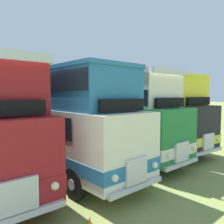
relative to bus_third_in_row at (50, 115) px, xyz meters
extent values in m
plane|color=olive|center=(0.01, 0.27, -2.47)|extent=(200.00, 200.00, 0.00)
cube|color=#19232D|center=(-3.10, -4.99, -0.12)|extent=(2.20, 0.15, 0.90)
cube|color=silver|center=(-3.09, -5.10, -1.37)|extent=(0.90, 0.14, 0.80)
cube|color=silver|center=(-3.09, -5.13, -1.87)|extent=(2.30, 0.19, 0.16)
sphere|color=#EAEACC|center=(-2.19, -5.09, -1.37)|extent=(0.22, 0.22, 0.22)
cube|color=silver|center=(-3.11, -4.55, 1.93)|extent=(2.40, 0.16, 0.24)
cube|color=black|center=(-3.11, -4.50, 0.63)|extent=(1.90, 0.16, 0.40)
cylinder|color=black|center=(-1.98, -3.42, -1.95)|extent=(0.30, 1.05, 1.04)
cylinder|color=silver|center=(-1.83, -3.42, -1.95)|extent=(0.03, 0.36, 0.36)
cube|color=silver|center=(0.01, -0.12, -0.77)|extent=(2.99, 10.93, 2.30)
cube|color=teal|center=(0.01, -0.12, -1.37)|extent=(3.03, 10.97, 0.44)
cube|color=#19232D|center=(-0.01, 0.28, -0.17)|extent=(2.91, 8.53, 0.76)
cube|color=#19232D|center=(0.25, -5.47, -0.12)|extent=(2.20, 0.20, 0.90)
cube|color=silver|center=(0.25, -5.58, -1.37)|extent=(0.90, 0.16, 0.80)
cube|color=silver|center=(0.25, -5.61, -1.87)|extent=(2.30, 0.24, 0.16)
sphere|color=#EAEACC|center=(1.15, -5.55, -1.37)|extent=(0.22, 0.22, 0.22)
sphere|color=#EAEACC|center=(-0.65, -5.63, -1.37)|extent=(0.22, 0.22, 0.22)
cube|color=teal|center=(-0.01, 0.13, 1.13)|extent=(2.85, 10.03, 1.50)
cube|color=teal|center=(-0.01, 0.13, 1.95)|extent=(2.91, 10.13, 0.14)
cube|color=#19232D|center=(-0.01, 0.13, 1.43)|extent=(2.88, 9.93, 0.68)
cube|color=black|center=(0.23, -4.98, 0.63)|extent=(1.90, 0.21, 0.40)
cylinder|color=black|center=(1.33, -3.88, -1.95)|extent=(0.33, 1.05, 1.04)
cylinder|color=silver|center=(1.48, -3.87, -1.95)|extent=(0.04, 0.36, 0.36)
cylinder|color=black|center=(-0.97, -3.98, -1.95)|extent=(0.33, 1.05, 1.04)
cylinder|color=silver|center=(-1.12, -3.99, -1.95)|extent=(0.04, 0.36, 0.36)
cylinder|color=black|center=(0.99, 3.54, -1.95)|extent=(0.33, 1.05, 1.04)
cylinder|color=silver|center=(1.14, 3.55, -1.95)|extent=(0.04, 0.36, 0.36)
cylinder|color=black|center=(-1.31, 3.44, -1.95)|extent=(0.33, 1.05, 1.04)
cylinder|color=silver|center=(-1.46, 3.43, -1.95)|extent=(0.04, 0.36, 0.36)
cube|color=#237538|center=(3.24, 0.19, -0.77)|extent=(2.79, 10.48, 2.30)
cube|color=silver|center=(3.24, 0.19, -1.37)|extent=(2.83, 10.52, 0.44)
cube|color=#19232D|center=(3.23, 0.59, -0.17)|extent=(2.75, 8.08, 0.76)
cube|color=#19232D|center=(3.38, -4.96, -0.12)|extent=(2.20, 0.16, 0.90)
cube|color=silver|center=(3.39, -5.07, -1.37)|extent=(0.90, 0.15, 0.80)
cube|color=silver|center=(3.39, -5.10, -1.87)|extent=(2.30, 0.20, 0.16)
sphere|color=#EAEACC|center=(4.29, -5.05, -1.37)|extent=(0.22, 0.22, 0.22)
sphere|color=#EAEACC|center=(2.49, -5.11, -1.37)|extent=(0.22, 0.22, 0.22)
cube|color=silver|center=(3.23, 0.44, 1.13)|extent=(2.66, 9.58, 1.50)
cube|color=silver|center=(3.37, -4.52, 1.93)|extent=(2.40, 0.17, 0.24)
cube|color=silver|center=(3.11, 4.69, 1.93)|extent=(2.40, 0.17, 0.24)
cube|color=silver|center=(4.43, 0.47, 1.93)|extent=(0.37, 9.51, 0.24)
cube|color=silver|center=(2.03, 0.40, 1.93)|extent=(0.37, 9.51, 0.24)
cube|color=#19232D|center=(3.23, 0.44, 0.83)|extent=(2.70, 9.48, 0.64)
cube|color=black|center=(3.37, -4.47, 0.63)|extent=(1.90, 0.17, 0.40)
cylinder|color=black|center=(4.49, -3.39, -1.95)|extent=(0.31, 1.05, 1.04)
cylinder|color=silver|center=(4.64, -3.38, -1.95)|extent=(0.03, 0.36, 0.36)
cylinder|color=black|center=(2.19, -3.45, -1.95)|extent=(0.31, 1.05, 1.04)
cylinder|color=silver|center=(2.04, -3.46, -1.95)|extent=(0.03, 0.36, 0.36)
cylinder|color=black|center=(4.29, 3.62, -1.95)|extent=(0.31, 1.05, 1.04)
cylinder|color=silver|center=(4.44, 3.63, -1.95)|extent=(0.03, 0.36, 0.36)
cylinder|color=black|center=(1.99, 3.56, -1.95)|extent=(0.31, 1.05, 1.04)
cylinder|color=silver|center=(1.84, 3.56, -1.95)|extent=(0.03, 0.36, 0.36)
cube|color=black|center=(6.47, 0.46, -0.77)|extent=(2.97, 10.30, 2.30)
cube|color=yellow|center=(6.47, 0.46, -1.37)|extent=(3.01, 10.34, 0.44)
cube|color=#19232D|center=(6.49, 0.86, -0.17)|extent=(2.89, 7.91, 0.76)
cube|color=#19232D|center=(6.24, -4.57, -0.12)|extent=(2.20, 0.20, 0.90)
cube|color=silver|center=(6.23, -4.68, -1.37)|extent=(0.90, 0.16, 0.80)
cube|color=silver|center=(6.23, -4.71, -1.87)|extent=(2.30, 0.25, 0.16)
sphere|color=#EAEACC|center=(7.13, -4.73, -1.37)|extent=(0.22, 0.22, 0.22)
sphere|color=#EAEACC|center=(5.33, -4.65, -1.37)|extent=(0.22, 0.22, 0.22)
cube|color=yellow|center=(6.48, 0.71, 1.13)|extent=(2.83, 9.40, 1.50)
cube|color=yellow|center=(6.48, 0.71, 1.95)|extent=(2.90, 9.50, 0.14)
cube|color=#19232D|center=(6.48, 0.71, 1.43)|extent=(2.87, 9.30, 0.68)
cube|color=black|center=(6.26, -4.08, 0.63)|extent=(1.90, 0.21, 0.40)
cylinder|color=black|center=(7.46, -3.09, -1.95)|extent=(0.33, 1.05, 1.04)
cylinder|color=silver|center=(7.61, -3.09, -1.95)|extent=(0.04, 0.36, 0.36)
cylinder|color=black|center=(5.16, -2.98, -1.95)|extent=(0.33, 1.05, 1.04)
cylinder|color=silver|center=(5.01, -2.97, -1.95)|extent=(0.04, 0.36, 0.36)
cylinder|color=black|center=(7.77, 3.70, -1.95)|extent=(0.33, 1.05, 1.04)
cylinder|color=silver|center=(7.92, 3.70, -1.95)|extent=(0.04, 0.36, 0.36)
cylinder|color=black|center=(5.48, 3.81, -1.95)|extent=(0.33, 1.05, 1.04)
cylinder|color=silver|center=(5.33, 3.82, -1.95)|extent=(0.04, 0.36, 0.36)
cylinder|color=#8C704C|center=(4.74, 9.72, -1.95)|extent=(0.08, 0.08, 1.05)
cylinder|color=#8C704C|center=(9.47, 9.72, -1.95)|extent=(0.08, 0.08, 1.05)
camera|label=1|loc=(-4.72, -10.49, 0.97)|focal=37.27mm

